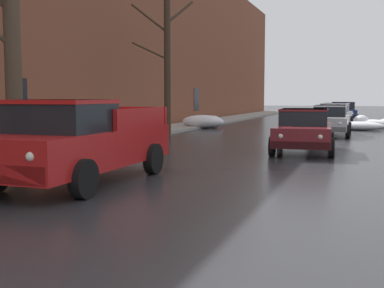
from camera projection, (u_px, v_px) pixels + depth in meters
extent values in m
cube|color=gray|center=(119.00, 137.00, 21.66)|extent=(2.54, 80.00, 0.14)
cube|color=brown|center=(81.00, 7.00, 21.70)|extent=(0.60, 80.00, 11.47)
cube|color=black|center=(17.00, 101.00, 17.49)|extent=(0.08, 1.10, 1.60)
cube|color=black|center=(196.00, 99.00, 35.88)|extent=(0.08, 1.10, 1.60)
ellipsoid|color=white|center=(203.00, 122.00, 28.56)|extent=(2.47, 1.25, 0.76)
ellipsoid|color=white|center=(206.00, 123.00, 28.66)|extent=(0.66, 0.55, 0.55)
ellipsoid|color=white|center=(214.00, 122.00, 28.48)|extent=(0.88, 0.74, 0.74)
ellipsoid|color=white|center=(359.00, 126.00, 26.83)|extent=(2.64, 1.09, 0.48)
ellipsoid|color=white|center=(361.00, 126.00, 26.86)|extent=(0.57, 0.47, 0.47)
ellipsoid|color=white|center=(119.00, 137.00, 18.13)|extent=(2.95, 1.05, 0.73)
ellipsoid|color=white|center=(136.00, 137.00, 17.88)|extent=(0.87, 0.73, 0.73)
ellipsoid|color=white|center=(102.00, 138.00, 18.43)|extent=(0.65, 0.54, 0.54)
ellipsoid|color=white|center=(373.00, 124.00, 28.51)|extent=(2.26, 0.93, 0.51)
ellipsoid|color=white|center=(361.00, 122.00, 28.77)|extent=(0.90, 0.75, 0.75)
cylinder|color=#4C3D2D|center=(13.00, 64.00, 12.81)|extent=(0.43, 0.43, 5.31)
cylinder|color=#382B1E|center=(167.00, 63.00, 22.64)|extent=(0.30, 0.30, 6.71)
cylinder|color=#382B1E|center=(180.00, 12.00, 23.00)|extent=(0.81, 1.59, 1.24)
cylinder|color=#382B1E|center=(150.00, 51.00, 22.63)|extent=(1.60, 0.55, 0.83)
cylinder|color=#382B1E|center=(149.00, 18.00, 22.83)|extent=(1.90, 0.26, 1.44)
cube|color=red|center=(82.00, 148.00, 10.56)|extent=(1.92, 5.09, 0.76)
cube|color=black|center=(62.00, 116.00, 9.82)|extent=(1.68, 1.63, 0.64)
cube|color=red|center=(62.00, 102.00, 9.79)|extent=(1.72, 1.68, 0.08)
cube|color=red|center=(141.00, 118.00, 11.16)|extent=(0.10, 2.44, 0.44)
cube|color=red|center=(72.00, 117.00, 11.75)|extent=(0.10, 2.44, 0.44)
cube|color=red|center=(134.00, 115.00, 12.84)|extent=(1.81, 0.10, 0.44)
cube|color=#B7B7BC|center=(2.00, 174.00, 8.24)|extent=(1.81, 0.12, 0.32)
sphere|color=white|center=(31.00, 157.00, 7.97)|extent=(0.16, 0.16, 0.16)
cylinder|color=black|center=(84.00, 179.00, 8.84)|extent=(0.22, 0.72, 0.72)
cylinder|color=black|center=(153.00, 159.00, 11.70)|extent=(0.22, 0.72, 0.72)
cylinder|color=black|center=(82.00, 155.00, 12.35)|extent=(0.22, 0.72, 0.72)
cube|color=maroon|center=(304.00, 134.00, 16.18)|extent=(1.99, 4.16, 0.60)
cube|color=black|center=(304.00, 117.00, 16.32)|extent=(1.62, 2.20, 0.52)
cube|color=maroon|center=(304.00, 110.00, 16.30)|extent=(1.65, 2.25, 0.06)
cube|color=black|center=(300.00, 145.00, 14.31)|extent=(1.68, 0.24, 0.22)
cube|color=black|center=(306.00, 135.00, 18.09)|extent=(1.68, 0.24, 0.22)
cylinder|color=black|center=(331.00, 148.00, 14.78)|extent=(0.22, 0.61, 0.60)
cylinder|color=black|center=(272.00, 146.00, 15.24)|extent=(0.22, 0.61, 0.60)
cylinder|color=black|center=(331.00, 141.00, 17.19)|extent=(0.22, 0.61, 0.60)
cylinder|color=black|center=(280.00, 139.00, 17.65)|extent=(0.22, 0.61, 0.60)
sphere|color=silver|center=(320.00, 137.00, 14.11)|extent=(0.14, 0.14, 0.14)
sphere|color=silver|center=(281.00, 136.00, 14.40)|extent=(0.14, 0.14, 0.14)
cube|color=#B7B7BC|center=(330.00, 123.00, 23.09)|extent=(1.64, 4.01, 0.60)
cube|color=black|center=(331.00, 111.00, 23.22)|extent=(1.40, 2.09, 0.52)
cube|color=#B7B7BC|center=(331.00, 106.00, 23.20)|extent=(1.43, 2.13, 0.06)
cube|color=#525254|center=(327.00, 129.00, 21.27)|extent=(1.58, 0.13, 0.22)
cube|color=#525254|center=(332.00, 125.00, 24.94)|extent=(1.58, 0.13, 0.22)
cylinder|color=black|center=(348.00, 131.00, 21.68)|extent=(0.18, 0.60, 0.60)
cylinder|color=black|center=(309.00, 131.00, 22.22)|extent=(0.18, 0.60, 0.60)
cylinder|color=black|center=(349.00, 128.00, 24.01)|extent=(0.18, 0.60, 0.60)
cylinder|color=black|center=(314.00, 127.00, 24.55)|extent=(0.18, 0.60, 0.60)
sphere|color=silver|center=(340.00, 124.00, 21.05)|extent=(0.14, 0.14, 0.14)
sphere|color=silver|center=(315.00, 123.00, 21.39)|extent=(0.14, 0.14, 0.14)
cube|color=silver|center=(334.00, 117.00, 30.22)|extent=(1.98, 4.48, 0.60)
cube|color=black|center=(335.00, 107.00, 30.36)|extent=(1.58, 2.38, 0.52)
cube|color=silver|center=(335.00, 104.00, 30.34)|extent=(1.62, 2.43, 0.06)
cube|color=slate|center=(329.00, 121.00, 28.29)|extent=(1.60, 0.25, 0.22)
cube|color=slate|center=(339.00, 118.00, 32.17)|extent=(1.60, 0.25, 0.22)
cylinder|color=black|center=(346.00, 123.00, 28.68)|extent=(0.23, 0.61, 0.60)
cylinder|color=black|center=(316.00, 122.00, 29.35)|extent=(0.23, 0.61, 0.60)
cylinder|color=black|center=(351.00, 121.00, 31.14)|extent=(0.23, 0.61, 0.60)
cylinder|color=black|center=(324.00, 120.00, 31.81)|extent=(0.23, 0.61, 0.60)
sphere|color=silver|center=(338.00, 117.00, 28.03)|extent=(0.14, 0.14, 0.14)
sphere|color=silver|center=(319.00, 117.00, 28.46)|extent=(0.14, 0.14, 0.14)
cube|color=navy|center=(343.00, 113.00, 35.93)|extent=(2.07, 4.32, 0.60)
cube|color=black|center=(343.00, 106.00, 36.08)|extent=(1.68, 2.29, 0.52)
cube|color=navy|center=(343.00, 102.00, 36.06)|extent=(1.72, 2.34, 0.06)
cube|color=black|center=(344.00, 117.00, 33.98)|extent=(1.74, 0.25, 0.22)
cube|color=black|center=(342.00, 115.00, 37.92)|extent=(1.74, 0.25, 0.22)
cylinder|color=black|center=(357.00, 119.00, 34.47)|extent=(0.22, 0.61, 0.60)
cylinder|color=black|center=(330.00, 118.00, 34.94)|extent=(0.22, 0.61, 0.60)
cylinder|color=black|center=(355.00, 117.00, 36.98)|extent=(0.22, 0.61, 0.60)
cylinder|color=black|center=(330.00, 117.00, 37.45)|extent=(0.22, 0.61, 0.60)
sphere|color=silver|center=(353.00, 113.00, 33.77)|extent=(0.14, 0.14, 0.14)
sphere|color=silver|center=(335.00, 113.00, 34.07)|extent=(0.14, 0.14, 0.14)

